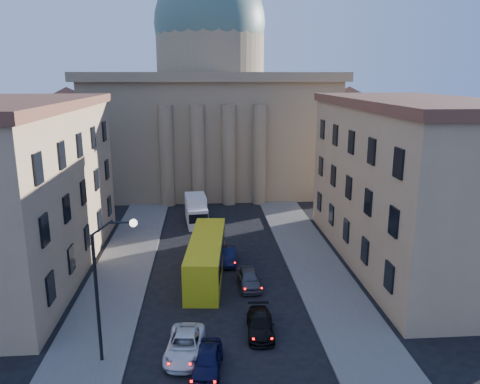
# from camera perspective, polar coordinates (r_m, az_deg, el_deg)

# --- Properties ---
(sidewalk_left) EXTENTS (5.00, 60.00, 0.15)m
(sidewalk_left) POSITION_cam_1_polar(r_m,az_deg,el_deg) (39.46, -14.95, -11.18)
(sidewalk_left) COLOR #5A5753
(sidewalk_left) RESTS_ON ground
(sidewalk_right) EXTENTS (5.00, 60.00, 0.15)m
(sidewalk_right) POSITION_cam_1_polar(r_m,az_deg,el_deg) (39.98, 10.20, -10.57)
(sidewalk_right) COLOR #5A5753
(sidewalk_right) RESTS_ON ground
(church) EXTENTS (68.02, 28.76, 36.60)m
(church) POSITION_cam_1_polar(r_m,az_deg,el_deg) (72.75, -3.54, 10.28)
(church) COLOR #827150
(church) RESTS_ON ground
(building_left) EXTENTS (11.60, 26.60, 14.70)m
(building_left) POSITION_cam_1_polar(r_m,az_deg,el_deg) (43.16, -25.78, 0.38)
(building_left) COLOR tan
(building_left) RESTS_ON ground
(building_right) EXTENTS (11.60, 26.60, 14.70)m
(building_right) POSITION_cam_1_polar(r_m,az_deg,el_deg) (44.10, 20.06, 1.20)
(building_right) COLOR tan
(building_right) RESTS_ON ground
(street_lamp) EXTENTS (2.62, 0.44, 8.83)m
(street_lamp) POSITION_cam_1_polar(r_m,az_deg,el_deg) (28.12, -16.12, -10.18)
(street_lamp) COLOR black
(street_lamp) RESTS_ON ground
(car_left_near) EXTENTS (2.03, 4.11, 1.35)m
(car_left_near) POSITION_cam_1_polar(r_m,az_deg,el_deg) (28.59, -3.96, -19.74)
(car_left_near) COLOR black
(car_left_near) RESTS_ON ground
(car_left_mid) EXTENTS (2.61, 4.91, 1.31)m
(car_left_mid) POSITION_cam_1_polar(r_m,az_deg,el_deg) (30.02, -6.74, -18.06)
(car_left_mid) COLOR silver
(car_left_mid) RESTS_ON ground
(car_right_mid) EXTENTS (1.94, 4.34, 1.24)m
(car_right_mid) POSITION_cam_1_polar(r_m,az_deg,el_deg) (32.04, 2.47, -15.82)
(car_right_mid) COLOR black
(car_right_mid) RESTS_ON ground
(car_right_far) EXTENTS (1.81, 4.14, 1.39)m
(car_right_far) POSITION_cam_1_polar(r_m,az_deg,el_deg) (38.22, 1.09, -10.51)
(car_right_far) COLOR #48474C
(car_right_far) RESTS_ON ground
(car_right_distant) EXTENTS (1.71, 4.19, 1.35)m
(car_right_distant) POSITION_cam_1_polar(r_m,az_deg,el_deg) (42.86, -1.45, -7.75)
(car_right_distant) COLOR black
(car_right_distant) RESTS_ON ground
(city_bus) EXTENTS (3.65, 11.88, 3.30)m
(city_bus) POSITION_cam_1_polar(r_m,az_deg,el_deg) (39.90, -4.12, -7.78)
(city_bus) COLOR gold
(city_bus) RESTS_ON ground
(box_truck) EXTENTS (2.75, 5.87, 3.13)m
(box_truck) POSITION_cam_1_polar(r_m,az_deg,el_deg) (53.84, -5.34, -2.32)
(box_truck) COLOR silver
(box_truck) RESTS_ON ground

